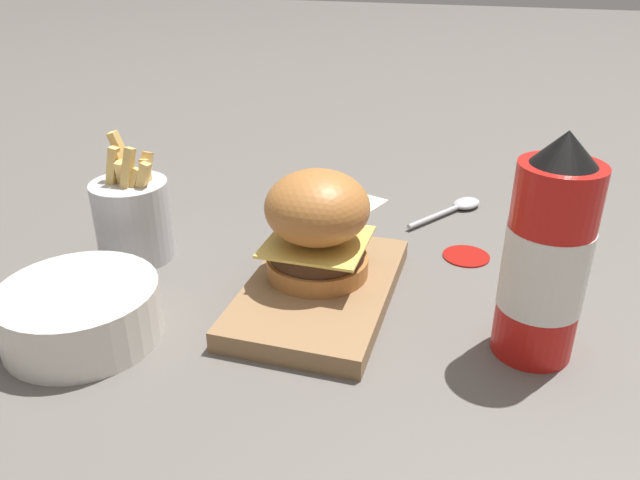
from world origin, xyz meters
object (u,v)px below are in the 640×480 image
object	(u,v)px
side_bowl	(81,311)
spoon	(460,206)
fries_basket	(134,217)
burger	(317,224)
ketchup_bottle	(546,259)
serving_board	(320,290)

from	to	relation	value
side_bowl	spoon	xyz separation A→B (m)	(0.42, -0.33, -0.02)
fries_basket	side_bowl	world-z (taller)	fries_basket
spoon	burger	bearing A→B (deg)	-173.08
ketchup_bottle	side_bowl	world-z (taller)	ketchup_bottle
burger	spoon	xyz separation A→B (m)	(0.27, -0.13, -0.08)
burger	ketchup_bottle	size ratio (longest dim) A/B	0.54
serving_board	spoon	world-z (taller)	serving_board
serving_board	fries_basket	xyz separation A→B (m)	(0.03, 0.24, 0.04)
ketchup_bottle	serving_board	bearing A→B (deg)	82.10
spoon	ketchup_bottle	bearing A→B (deg)	-130.41
fries_basket	side_bowl	xyz separation A→B (m)	(-0.17, -0.04, -0.02)
ketchup_bottle	spoon	size ratio (longest dim) A/B	1.63
burger	ketchup_bottle	xyz separation A→B (m)	(-0.05, -0.23, 0.02)
ketchup_bottle	side_bowl	size ratio (longest dim) A/B	1.42
burger	serving_board	bearing A→B (deg)	-154.35
serving_board	side_bowl	xyz separation A→B (m)	(-0.13, 0.20, 0.02)
ketchup_bottle	spoon	world-z (taller)	ketchup_bottle
serving_board	fries_basket	bearing A→B (deg)	82.20
ketchup_bottle	side_bowl	bearing A→B (deg)	103.74
burger	fries_basket	distance (m)	0.24
side_bowl	burger	bearing A→B (deg)	-52.35
spoon	serving_board	bearing A→B (deg)	-170.41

